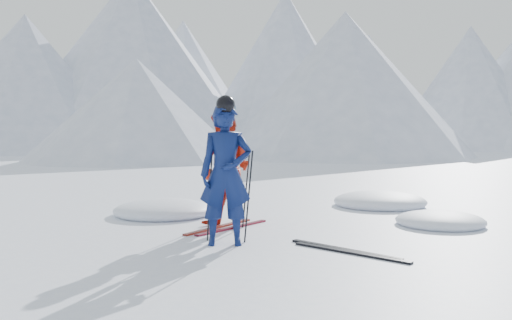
% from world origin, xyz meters
% --- Properties ---
extents(ground, '(160.00, 160.00, 0.00)m').
position_xyz_m(ground, '(0.00, 0.00, 0.00)').
color(ground, white).
rests_on(ground, ground).
extents(mountain_range, '(106.15, 62.94, 15.53)m').
position_xyz_m(mountain_range, '(5.71, 35.31, 6.72)').
color(mountain_range, '#B2BCD1').
rests_on(mountain_range, ground).
extents(skier_blue, '(0.83, 0.68, 1.95)m').
position_xyz_m(skier_blue, '(-1.79, -0.98, 0.98)').
color(skier_blue, '#0D1B4F').
rests_on(skier_blue, ground).
extents(skier_red, '(1.10, 0.96, 1.90)m').
position_xyz_m(skier_red, '(-2.24, 0.23, 0.95)').
color(skier_red, '#B1200E').
rests_on(skier_red, ground).
extents(pole_blue_left, '(0.13, 0.09, 1.30)m').
position_xyz_m(pole_blue_left, '(-2.09, -0.83, 0.65)').
color(pole_blue_left, black).
rests_on(pole_blue_left, ground).
extents(pole_blue_right, '(0.13, 0.08, 1.30)m').
position_xyz_m(pole_blue_right, '(-1.54, -0.73, 0.65)').
color(pole_blue_right, black).
rests_on(pole_blue_right, ground).
extents(pole_red_left, '(0.13, 0.10, 1.26)m').
position_xyz_m(pole_red_left, '(-2.54, 0.48, 0.63)').
color(pole_red_left, black).
rests_on(pole_red_left, ground).
extents(pole_red_right, '(0.13, 0.09, 1.26)m').
position_xyz_m(pole_red_right, '(-1.94, 0.38, 0.63)').
color(pole_red_right, black).
rests_on(pole_red_right, ground).
extents(ski_worn_left, '(0.55, 1.66, 0.03)m').
position_xyz_m(ski_worn_left, '(-2.36, 0.23, 0.01)').
color(ski_worn_left, black).
rests_on(ski_worn_left, ground).
extents(ski_worn_right, '(0.66, 1.63, 0.03)m').
position_xyz_m(ski_worn_right, '(-2.12, 0.23, 0.01)').
color(ski_worn_right, black).
rests_on(ski_worn_right, ground).
extents(ski_loose_a, '(1.56, 0.85, 0.03)m').
position_xyz_m(ski_loose_a, '(-0.17, -0.87, 0.01)').
color(ski_loose_a, black).
rests_on(ski_loose_a, ground).
extents(ski_loose_b, '(1.58, 0.79, 0.03)m').
position_xyz_m(ski_loose_b, '(-0.07, -1.02, 0.01)').
color(ski_loose_b, black).
rests_on(ski_loose_b, ground).
extents(snow_lumps, '(6.59, 4.38, 0.42)m').
position_xyz_m(snow_lumps, '(-1.29, 2.32, 0.00)').
color(snow_lumps, white).
rests_on(snow_lumps, ground).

